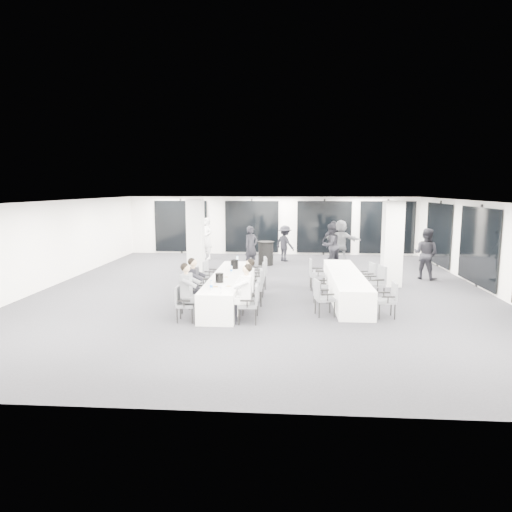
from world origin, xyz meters
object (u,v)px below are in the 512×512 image
(cocktail_table, at_px, (266,253))
(chair_main_left_mid, at_px, (197,284))
(chair_side_left_mid, at_px, (318,284))
(chair_main_right_near, at_px, (251,301))
(chair_main_left_fourth, at_px, (203,279))
(chair_side_right_near, at_px, (389,298))
(standing_guest_d, at_px, (334,238))
(standing_guest_c, at_px, (285,241))
(chair_side_right_mid, at_px, (377,281))
(chair_main_left_far, at_px, (209,273))
(chair_main_right_second, at_px, (253,295))
(chair_side_left_far, at_px, (315,272))
(chair_main_right_fourth, at_px, (259,277))
(standing_guest_g, at_px, (207,236))
(chair_side_left_near, at_px, (322,295))
(standing_guest_a, at_px, (251,244))
(ice_bucket_near, at_px, (219,278))
(standing_guest_e, at_px, (389,248))
(ice_bucket_far, at_px, (234,264))
(chair_main_right_mid, at_px, (256,285))
(chair_main_right_far, at_px, (261,271))
(standing_guest_b, at_px, (331,243))
(chair_main_left_near, at_px, (183,301))
(standing_guest_h, at_px, (426,250))
(banquet_table_main, at_px, (228,288))
(chair_side_right_far, at_px, (368,275))
(standing_guest_f, at_px, (341,238))
(banquet_table_side, at_px, (345,285))
(chair_main_left_second, at_px, (190,290))

(cocktail_table, distance_m, chair_main_left_mid, 6.78)
(chair_side_left_mid, bearing_deg, chair_main_right_near, -32.10)
(chair_main_left_fourth, relative_size, chair_side_right_near, 1.01)
(chair_side_left_mid, distance_m, standing_guest_d, 7.67)
(standing_guest_c, height_order, standing_guest_d, standing_guest_d)
(chair_main_right_near, relative_size, chair_side_right_mid, 0.90)
(chair_main_left_far, relative_size, chair_main_right_second, 1.00)
(standing_guest_c, bearing_deg, chair_main_right_second, 130.69)
(chair_side_left_far, bearing_deg, chair_main_left_mid, -59.71)
(chair_main_right_fourth, relative_size, standing_guest_g, 0.47)
(chair_side_left_far, height_order, standing_guest_d, standing_guest_d)
(chair_side_left_near, bearing_deg, standing_guest_c, 175.16)
(standing_guest_a, relative_size, ice_bucket_near, 7.86)
(standing_guest_e, bearing_deg, ice_bucket_far, 125.95)
(chair_main_right_mid, distance_m, chair_main_right_far, 2.12)
(chair_main_right_fourth, xyz_separation_m, standing_guest_b, (2.59, 5.22, 0.44))
(chair_main_left_far, xyz_separation_m, standing_guest_d, (4.55, 6.04, 0.50))
(ice_bucket_far, bearing_deg, chair_main_right_second, -72.06)
(chair_main_left_near, height_order, standing_guest_a, standing_guest_a)
(chair_main_right_fourth, distance_m, standing_guest_h, 6.48)
(chair_main_left_near, height_order, standing_guest_h, standing_guest_h)
(standing_guest_d, bearing_deg, chair_side_right_mid, 79.93)
(banquet_table_main, relative_size, chair_side_left_far, 5.08)
(chair_main_left_near, height_order, chair_side_right_far, chair_side_right_far)
(chair_side_right_mid, height_order, standing_guest_e, standing_guest_e)
(cocktail_table, xyz_separation_m, standing_guest_b, (2.66, -0.37, 0.51))
(chair_main_left_near, distance_m, standing_guest_h, 9.38)
(chair_side_left_mid, relative_size, standing_guest_e, 0.48)
(ice_bucket_far, bearing_deg, chair_main_left_mid, -122.93)
(standing_guest_h, bearing_deg, standing_guest_f, -17.88)
(chair_side_left_far, distance_m, ice_bucket_far, 2.60)
(standing_guest_h, bearing_deg, chair_main_right_second, 79.40)
(cocktail_table, bearing_deg, standing_guest_e, -11.64)
(chair_main_right_fourth, relative_size, ice_bucket_far, 3.67)
(chair_main_right_near, xyz_separation_m, standing_guest_d, (2.89, 9.81, 0.47))
(chair_side_right_mid, xyz_separation_m, standing_guest_e, (1.38, 5.00, 0.32))
(chair_main_left_mid, relative_size, standing_guest_e, 0.55)
(chair_side_left_near, bearing_deg, ice_bucket_near, -108.99)
(chair_side_left_mid, height_order, chair_side_left_far, chair_side_left_far)
(chair_main_right_fourth, bearing_deg, chair_side_left_far, -60.20)
(chair_main_left_near, xyz_separation_m, chair_side_left_near, (3.40, 0.73, 0.03))
(standing_guest_d, relative_size, standing_guest_g, 0.94)
(chair_main_right_mid, distance_m, standing_guest_c, 7.77)
(banquet_table_side, relative_size, chair_side_left_near, 5.40)
(cocktail_table, height_order, chair_side_right_far, cocktail_table)
(standing_guest_g, bearing_deg, chair_main_left_second, -42.00)
(standing_guest_e, bearing_deg, chair_main_left_mid, 129.75)
(chair_side_right_far, distance_m, standing_guest_a, 5.61)
(chair_side_left_far, height_order, chair_side_right_far, chair_side_left_far)
(standing_guest_c, bearing_deg, chair_main_left_far, 112.76)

